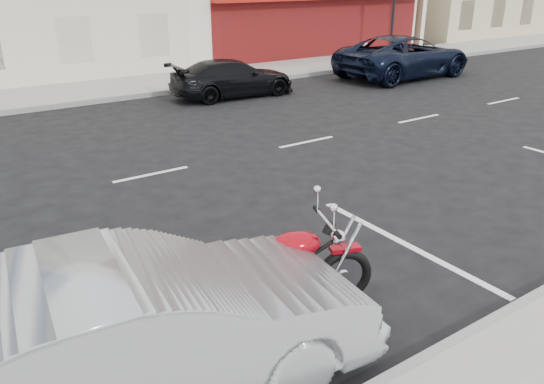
{
  "coord_description": "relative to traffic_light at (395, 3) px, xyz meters",
  "views": [
    {
      "loc": [
        -5.66,
        -9.73,
        3.77
      ],
      "look_at": [
        -1.59,
        -3.77,
        0.8
      ],
      "focal_mm": 35.0,
      "sensor_mm": 36.0,
      "label": 1
    }
  ],
  "objects": [
    {
      "name": "suv_far",
      "position": [
        -3.0,
        -3.52,
        -1.75
      ],
      "size": [
        5.87,
        2.85,
        1.61
      ],
      "primitive_type": "imported",
      "rotation": [
        0.0,
        0.0,
        1.6
      ],
      "color": "black",
      "rests_on": "ground"
    },
    {
      "name": "motorcycle",
      "position": [
        -15.26,
        -13.95,
        -2.03
      ],
      "size": [
        2.21,
        1.04,
        1.15
      ],
      "rotation": [
        0.0,
        0.0,
        -0.34
      ],
      "color": "black",
      "rests_on": "ground"
    },
    {
      "name": "car_far",
      "position": [
        -10.34,
        -2.84,
        -1.95
      ],
      "size": [
        4.28,
        1.92,
        1.22
      ],
      "primitive_type": "imported",
      "rotation": [
        0.0,
        0.0,
        1.52
      ],
      "color": "black",
      "rests_on": "ground"
    },
    {
      "name": "sedan_silver",
      "position": [
        -17.95,
        -14.12,
        -1.8
      ],
      "size": [
        4.73,
        2.06,
        1.51
      ],
      "primitive_type": "imported",
      "rotation": [
        0.0,
        0.0,
        1.47
      ],
      "color": "#989A9F",
      "rests_on": "ground"
    },
    {
      "name": "fire_hydrant",
      "position": [
        -1.5,
        0.17,
        -2.03
      ],
      "size": [
        0.2,
        0.2,
        0.72
      ],
      "color": "beige",
      "rests_on": "sidewalk_far"
    },
    {
      "name": "ground",
      "position": [
        -13.5,
        -8.33,
        -2.56
      ],
      "size": [
        120.0,
        120.0,
        0.0
      ],
      "primitive_type": "plane",
      "color": "black",
      "rests_on": "ground"
    },
    {
      "name": "traffic_light",
      "position": [
        0.0,
        0.0,
        0.0
      ],
      "size": [
        0.26,
        0.3,
        3.8
      ],
      "color": "black",
      "rests_on": "sidewalk_far"
    }
  ]
}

